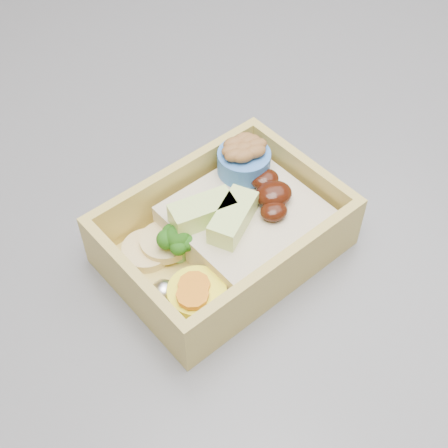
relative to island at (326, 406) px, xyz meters
name	(u,v)px	position (x,y,z in m)	size (l,w,h in m)	color
island	(326,406)	(0.00, 0.00, 0.00)	(1.24, 0.84, 0.92)	brown
bento_box	(228,228)	(-0.16, -0.02, 0.48)	(0.20, 0.17, 0.06)	#CEB355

